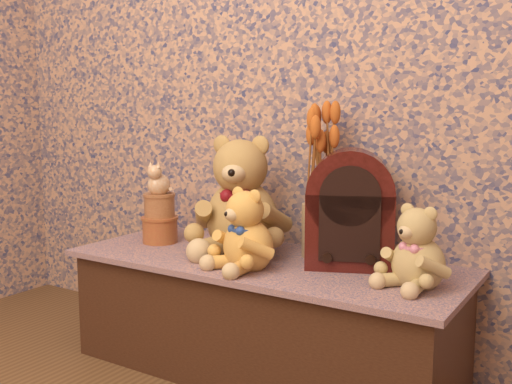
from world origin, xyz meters
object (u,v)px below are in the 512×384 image
Objects in this scene: teddy_large at (242,189)px; biscuit_tin_lower at (160,230)px; cathedral_radio at (350,208)px; cat_figurine at (159,178)px; teddy_small at (419,243)px; ceramic_vase at (318,230)px; teddy_medium at (248,225)px.

teddy_large is 3.35× the size of biscuit_tin_lower.
teddy_large is 1.17× the size of cathedral_radio.
teddy_small is at bearing -14.68° from cat_figurine.
cathedral_radio is (-0.27, 0.12, 0.06)m from teddy_small.
teddy_small is 0.44m from ceramic_vase.
ceramic_vase is (0.12, 0.26, -0.05)m from teddy_medium.
teddy_large is 3.48× the size of cat_figurine.
teddy_large is at bearing -3.32° from cat_figurine.
teddy_medium is 0.52m from cat_figurine.
biscuit_tin_lower is at bearing 163.25° from cathedral_radio.
teddy_medium is 0.29m from ceramic_vase.
cat_figurine is (-1.02, 0.04, 0.12)m from teddy_small.
teddy_large reaches higher than biscuit_tin_lower.
biscuit_tin_lower is at bearing -160.47° from teddy_small.
teddy_medium is (0.15, -0.19, -0.08)m from teddy_large.
cathedral_radio is at bearing 6.01° from biscuit_tin_lower.
biscuit_tin_lower is 0.20m from cat_figurine.
teddy_small is 1.02m from biscuit_tin_lower.
cathedral_radio is 0.76m from cat_figurine.
teddy_small reaches higher than biscuit_tin_lower.
cat_figurine is (-0.62, -0.13, 0.16)m from ceramic_vase.
teddy_small is (0.68, -0.09, -0.10)m from teddy_large.
teddy_large is 0.39m from biscuit_tin_lower.
ceramic_vase is at bearing 84.64° from teddy_medium.
teddy_large is at bearing 9.34° from biscuit_tin_lower.
teddy_medium is at bearing -148.06° from teddy_small.
teddy_medium reaches higher than biscuit_tin_lower.
cathedral_radio is at bearing -15.79° from teddy_large.
teddy_small is (0.53, 0.10, -0.01)m from teddy_medium.
teddy_large is at bearing -165.58° from ceramic_vase.
cathedral_radio is 0.18m from ceramic_vase.
cat_figurine reaches higher than biscuit_tin_lower.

